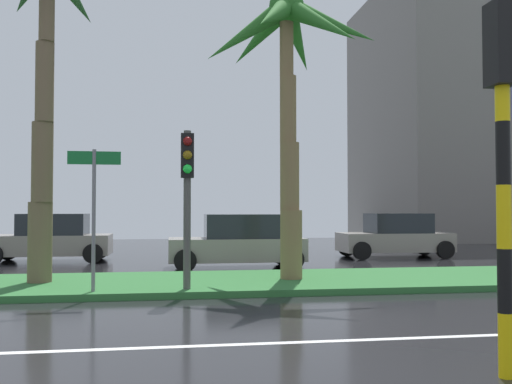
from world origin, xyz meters
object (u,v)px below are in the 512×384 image
object	(u,v)px
traffic_signal_foreground	(501,115)
car_in_traffic_third	(238,242)
traffic_signal_median_right	(187,180)
palm_tree_centre	(288,55)
palm_tree_centre_left	(46,22)
car_in_traffic_fourth	(396,236)
street_name_sign	(94,200)
car_in_traffic_second	(51,239)

from	to	relation	value
traffic_signal_foreground	car_in_traffic_third	world-z (taller)	traffic_signal_foreground
traffic_signal_median_right	traffic_signal_foreground	bearing A→B (deg)	-62.23
palm_tree_centre	traffic_signal_median_right	distance (m)	4.50
palm_tree_centre_left	traffic_signal_median_right	size ratio (longest dim) A/B	2.37
palm_tree_centre_left	car_in_traffic_fourth	size ratio (longest dim) A/B	1.90
street_name_sign	palm_tree_centre	bearing A→B (deg)	19.94
traffic_signal_foreground	car_in_traffic_third	xyz separation A→B (m)	(-1.59, 11.93, -2.13)
palm_tree_centre_left	palm_tree_centre	distance (m)	5.93
car_in_traffic_third	traffic_signal_foreground	bearing A→B (deg)	97.59
car_in_traffic_third	palm_tree_centre_left	bearing A→B (deg)	38.22
car_in_traffic_fourth	street_name_sign	bearing A→B (deg)	39.71
car_in_traffic_second	car_in_traffic_fourth	distance (m)	13.00
traffic_signal_median_right	street_name_sign	world-z (taller)	traffic_signal_median_right
street_name_sign	car_in_traffic_fourth	world-z (taller)	street_name_sign
palm_tree_centre_left	traffic_signal_median_right	bearing A→B (deg)	-24.84
palm_tree_centre	car_in_traffic_second	size ratio (longest dim) A/B	1.72
traffic_signal_foreground	car_in_traffic_fourth	xyz separation A→B (m)	(4.99, 14.92, -2.13)
street_name_sign	traffic_signal_foreground	size ratio (longest dim) A/B	0.70
palm_tree_centre_left	traffic_signal_median_right	xyz separation A→B (m)	(3.32, -1.54, -3.82)
palm_tree_centre_left	car_in_traffic_third	size ratio (longest dim) A/B	1.90
palm_tree_centre	traffic_signal_foreground	distance (m)	8.54
palm_tree_centre	car_in_traffic_third	world-z (taller)	palm_tree_centre
palm_tree_centre	car_in_traffic_third	bearing A→B (deg)	101.75
street_name_sign	car_in_traffic_third	size ratio (longest dim) A/B	0.70
car_in_traffic_third	car_in_traffic_fourth	size ratio (longest dim) A/B	1.00
traffic_signal_median_right	car_in_traffic_fourth	world-z (taller)	traffic_signal_median_right
palm_tree_centre_left	palm_tree_centre	size ratio (longest dim) A/B	1.11
traffic_signal_median_right	car_in_traffic_second	world-z (taller)	traffic_signal_median_right
traffic_signal_median_right	car_in_traffic_fourth	xyz separation A→B (m)	(8.35, 8.53, -1.70)
palm_tree_centre_left	street_name_sign	distance (m)	4.74
traffic_signal_median_right	car_in_traffic_third	world-z (taller)	traffic_signal_median_right
palm_tree_centre_left	car_in_traffic_fourth	xyz separation A→B (m)	(11.67, 6.99, -5.52)
traffic_signal_foreground	car_in_traffic_third	distance (m)	12.23
car_in_traffic_third	car_in_traffic_fourth	world-z (taller)	same
palm_tree_centre_left	street_name_sign	xyz separation A→B (m)	(1.35, -1.57, -4.27)
palm_tree_centre	traffic_signal_median_right	size ratio (longest dim) A/B	2.14
street_name_sign	traffic_signal_foreground	xyz separation A→B (m)	(5.33, -6.35, 0.87)
palm_tree_centre_left	car_in_traffic_second	size ratio (longest dim) A/B	1.90
palm_tree_centre_left	traffic_signal_foreground	distance (m)	10.91
palm_tree_centre	street_name_sign	xyz separation A→B (m)	(-4.55, -1.65, -3.75)
palm_tree_centre_left	car_in_traffic_second	xyz separation A→B (m)	(-1.33, 7.23, -5.52)
car_in_traffic_fourth	traffic_signal_median_right	bearing A→B (deg)	45.61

